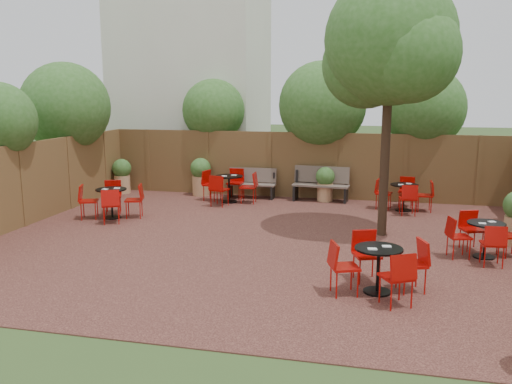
# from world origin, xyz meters

# --- Properties ---
(ground) EXTENTS (80.00, 80.00, 0.00)m
(ground) POSITION_xyz_m (0.00, 0.00, 0.00)
(ground) COLOR #354F23
(ground) RESTS_ON ground
(courtyard_paving) EXTENTS (12.00, 10.00, 0.02)m
(courtyard_paving) POSITION_xyz_m (0.00, 0.00, 0.01)
(courtyard_paving) COLOR #331715
(courtyard_paving) RESTS_ON ground
(fence_back) EXTENTS (12.00, 0.08, 2.00)m
(fence_back) POSITION_xyz_m (0.00, 5.00, 1.00)
(fence_back) COLOR #53371E
(fence_back) RESTS_ON ground
(fence_left) EXTENTS (0.08, 10.00, 2.00)m
(fence_left) POSITION_xyz_m (-6.00, 0.00, 1.00)
(fence_left) COLOR #53371E
(fence_left) RESTS_ON ground
(neighbour_building) EXTENTS (5.00, 4.00, 8.00)m
(neighbour_building) POSITION_xyz_m (-4.50, 8.00, 4.00)
(neighbour_building) COLOR silver
(neighbour_building) RESTS_ON ground
(overhang_foliage) EXTENTS (15.78, 10.83, 2.65)m
(overhang_foliage) POSITION_xyz_m (-1.67, 2.76, 2.73)
(overhang_foliage) COLOR #2D591D
(overhang_foliage) RESTS_ON ground
(courtyard_tree) EXTENTS (2.90, 2.82, 5.67)m
(courtyard_tree) POSITION_xyz_m (2.38, 1.11, 4.11)
(courtyard_tree) COLOR black
(courtyard_tree) RESTS_ON courtyard_paving
(park_bench_left) EXTENTS (1.47, 0.49, 0.90)m
(park_bench_left) POSITION_xyz_m (-1.48, 4.62, 0.48)
(park_bench_left) COLOR brown
(park_bench_left) RESTS_ON courtyard_paving
(park_bench_right) EXTENTS (1.67, 0.65, 1.01)m
(park_bench_right) POSITION_xyz_m (0.62, 4.63, 0.54)
(park_bench_right) COLOR brown
(park_bench_right) RESTS_ON courtyard_paving
(bistro_tables) EXTENTS (10.20, 7.92, 0.90)m
(bistro_tables) POSITION_xyz_m (0.38, 1.30, 0.45)
(bistro_tables) COLOR black
(bistro_tables) RESTS_ON courtyard_paving
(planters) EXTENTS (11.42, 4.31, 1.16)m
(planters) POSITION_xyz_m (-0.61, 3.53, 0.62)
(planters) COLOR tan
(planters) RESTS_ON courtyard_paving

